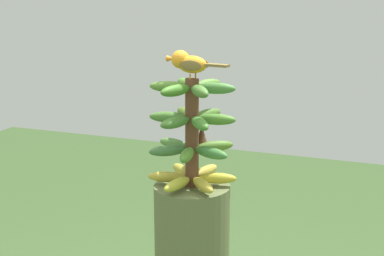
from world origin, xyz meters
The scene contains 2 objects.
banana_bunch centered at (0.00, 0.00, 1.22)m, with size 0.29×0.29×0.35m.
perched_bird centered at (0.01, 0.00, 1.45)m, with size 0.22×0.07×0.09m.
Camera 1 is at (-0.62, 1.61, 1.66)m, focal length 51.83 mm.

